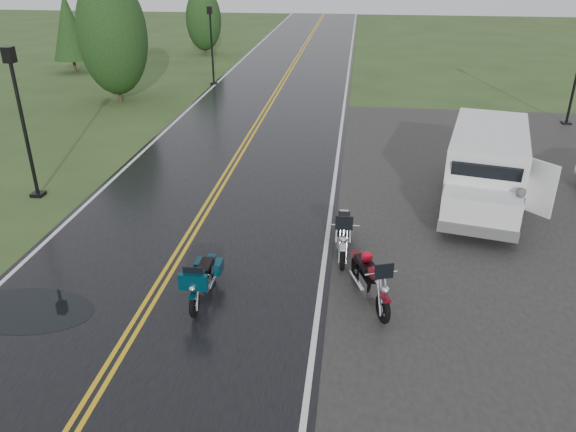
# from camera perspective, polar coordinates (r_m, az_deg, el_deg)

# --- Properties ---
(ground) EXTENTS (120.00, 120.00, 0.00)m
(ground) POSITION_cam_1_polar(r_m,az_deg,el_deg) (13.88, -12.67, -6.68)
(ground) COLOR #2D471E
(ground) RESTS_ON ground
(road) EXTENTS (8.00, 100.00, 0.04)m
(road) POSITION_cam_1_polar(r_m,az_deg,el_deg) (22.62, -4.60, 6.88)
(road) COLOR black
(road) RESTS_ON ground
(parking_pad) EXTENTS (14.00, 24.00, 0.03)m
(parking_pad) POSITION_cam_1_polar(r_m,az_deg,el_deg) (18.74, 26.99, -0.09)
(parking_pad) COLOR black
(parking_pad) RESTS_ON ground
(motorcycle_red) EXTENTS (1.52, 2.41, 1.34)m
(motorcycle_red) POSITION_cam_1_polar(r_m,az_deg,el_deg) (12.01, 9.72, -8.16)
(motorcycle_red) COLOR #580A12
(motorcycle_red) RESTS_ON ground
(motorcycle_teal) EXTENTS (0.73, 1.97, 1.16)m
(motorcycle_teal) POSITION_cam_1_polar(r_m,az_deg,el_deg) (12.24, -9.57, -7.95)
(motorcycle_teal) COLOR #052C39
(motorcycle_teal) RESTS_ON ground
(motorcycle_silver) EXTENTS (0.90, 2.36, 1.39)m
(motorcycle_silver) POSITION_cam_1_polar(r_m,az_deg,el_deg) (13.73, 5.62, -3.15)
(motorcycle_silver) COLOR #B8BAC1
(motorcycle_silver) RESTS_ON ground
(van_white) EXTENTS (3.51, 6.36, 2.36)m
(van_white) POSITION_cam_1_polar(r_m,az_deg,el_deg) (16.30, 16.01, 2.65)
(van_white) COLOR white
(van_white) RESTS_ON ground
(person_at_van) EXTENTS (0.66, 0.55, 1.55)m
(person_at_van) POSITION_cam_1_polar(r_m,az_deg,el_deg) (16.25, 22.10, 0.08)
(person_at_van) COLOR #555459
(person_at_van) RESTS_ON ground
(lamp_post_near_left) EXTENTS (0.41, 0.41, 4.74)m
(lamp_post_near_left) POSITION_cam_1_polar(r_m,az_deg,el_deg) (19.16, -25.28, 8.38)
(lamp_post_near_left) COLOR black
(lamp_post_near_left) RESTS_ON ground
(lamp_post_far_left) EXTENTS (0.37, 0.37, 4.37)m
(lamp_post_far_left) POSITION_cam_1_polar(r_m,az_deg,el_deg) (33.52, -7.75, 16.74)
(lamp_post_far_left) COLOR black
(lamp_post_far_left) RESTS_ON ground
(tree_left_mid) EXTENTS (3.43, 3.43, 5.36)m
(tree_left_mid) POSITION_cam_1_polar(r_m,az_deg,el_deg) (30.65, -17.26, 15.97)
(tree_left_mid) COLOR #1E3D19
(tree_left_mid) RESTS_ON ground
(tree_left_far) EXTENTS (2.57, 2.57, 3.96)m
(tree_left_far) POSITION_cam_1_polar(r_m,az_deg,el_deg) (43.85, -8.53, 18.50)
(tree_left_far) COLOR #1E3D19
(tree_left_far) RESTS_ON ground
(pine_left_far) EXTENTS (2.28, 2.28, 4.74)m
(pine_left_far) POSITION_cam_1_polar(r_m,az_deg,el_deg) (39.17, -21.31, 16.86)
(pine_left_far) COLOR #1E3D19
(pine_left_far) RESTS_ON ground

